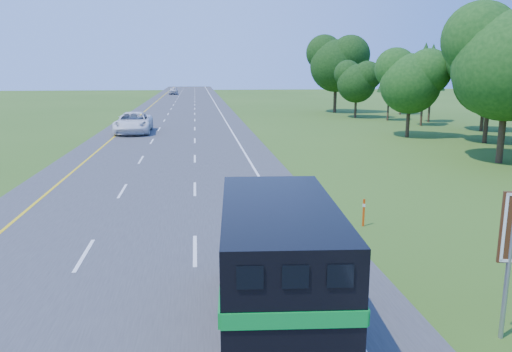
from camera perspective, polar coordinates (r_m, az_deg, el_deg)
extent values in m
cube|color=#38383A|center=(55.61, -8.91, 5.68)|extent=(15.00, 260.00, 0.04)
cube|color=yellow|center=(56.07, -14.56, 5.51)|extent=(0.15, 260.00, 0.01)
cube|color=white|center=(55.68, -3.22, 5.84)|extent=(0.15, 260.00, 0.01)
cylinder|color=black|center=(14.62, -2.65, -10.15)|extent=(0.40, 1.05, 1.03)
cylinder|color=black|center=(14.75, 5.12, -9.98)|extent=(0.40, 1.05, 1.03)
cylinder|color=black|center=(10.61, -2.64, -19.35)|extent=(0.40, 1.05, 1.03)
cylinder|color=black|center=(10.78, 8.47, -18.93)|extent=(0.40, 1.05, 1.03)
cube|color=black|center=(11.89, 2.26, -15.02)|extent=(2.79, 7.63, 0.26)
cube|color=black|center=(14.18, 1.30, -5.99)|extent=(2.41, 1.85, 1.78)
cube|color=black|center=(14.86, 1.08, -3.25)|extent=(2.06, 0.21, 0.56)
cube|color=black|center=(10.71, 2.62, -9.86)|extent=(2.73, 5.58, 2.57)
cube|color=#078729|center=(8.19, 4.42, -16.15)|extent=(2.33, 0.21, 0.28)
cube|color=#078729|center=(10.62, -3.85, -9.31)|extent=(0.44, 5.41, 0.28)
cube|color=#078729|center=(10.83, 8.97, -9.01)|extent=(0.44, 5.41, 0.28)
cube|color=black|center=(7.82, -0.70, -11.55)|extent=(0.42, 0.07, 0.37)
cube|color=black|center=(7.87, 4.51, -11.42)|extent=(0.42, 0.07, 0.37)
cube|color=black|center=(7.99, 9.61, -11.21)|extent=(0.42, 0.07, 0.37)
imported|color=white|center=(50.06, -13.82, 5.95)|extent=(3.43, 7.24, 2.00)
imported|color=#B2B2B9|center=(126.51, -9.43, 9.59)|extent=(2.14, 5.26, 1.79)
cylinder|color=gray|center=(12.73, 26.83, -9.73)|extent=(0.11, 0.11, 3.27)
cube|color=#DC400B|center=(20.15, 12.20, -4.12)|extent=(0.08, 0.04, 1.11)
cube|color=white|center=(20.07, 12.24, -3.29)|extent=(0.09, 0.05, 0.12)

